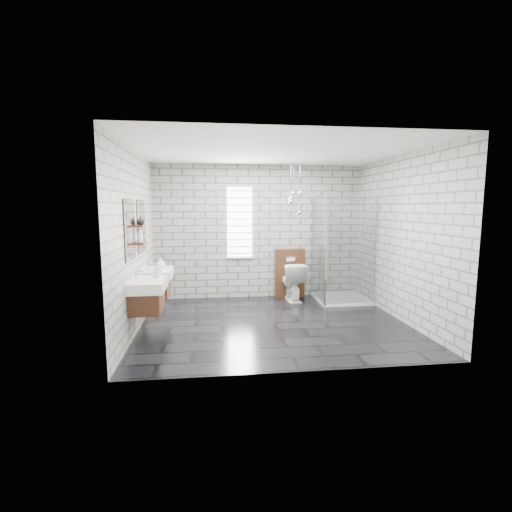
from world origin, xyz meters
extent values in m
cube|color=black|center=(0.00, 0.00, -0.01)|extent=(4.20, 3.60, 0.02)
cube|color=white|center=(0.00, 0.00, 2.71)|extent=(4.20, 3.60, 0.02)
cube|color=#A3A39D|center=(0.00, 1.81, 1.35)|extent=(4.20, 0.02, 2.70)
cube|color=#A3A39D|center=(0.00, -1.81, 1.35)|extent=(4.20, 0.02, 2.70)
cube|color=#A3A39D|center=(-2.11, 0.00, 1.35)|extent=(0.02, 3.60, 2.70)
cube|color=#A3A39D|center=(2.11, 0.00, 1.35)|extent=(0.02, 3.60, 2.70)
cube|color=#492816|center=(-1.89, -0.48, 0.55)|extent=(0.42, 0.62, 0.30)
cube|color=silver|center=(-1.69, -0.48, 0.58)|extent=(0.02, 0.35, 0.01)
cube|color=white|center=(-1.87, -0.48, 0.77)|extent=(0.47, 0.70, 0.15)
cylinder|color=silver|center=(-2.02, -0.48, 0.91)|extent=(0.04, 0.04, 0.12)
cylinder|color=silver|center=(-1.97, -0.48, 0.96)|extent=(0.10, 0.02, 0.02)
cube|color=white|center=(-2.08, -0.48, 1.55)|extent=(0.03, 0.55, 0.80)
cube|color=#492816|center=(-2.09, -0.48, 1.55)|extent=(0.01, 0.59, 0.84)
cube|color=#492816|center=(-1.89, 0.40, 0.55)|extent=(0.42, 0.62, 0.30)
cube|color=silver|center=(-1.69, 0.40, 0.58)|extent=(0.02, 0.35, 0.01)
cube|color=white|center=(-1.87, 0.40, 0.77)|extent=(0.47, 0.70, 0.15)
cylinder|color=silver|center=(-2.02, 0.40, 0.91)|extent=(0.04, 0.04, 0.12)
cylinder|color=silver|center=(-1.97, 0.40, 0.96)|extent=(0.10, 0.02, 0.02)
cube|color=white|center=(-2.08, 0.40, 1.55)|extent=(0.03, 0.55, 0.80)
cube|color=#492816|center=(-2.09, 0.40, 1.55)|extent=(0.01, 0.59, 0.84)
cube|color=#492816|center=(-2.03, -0.05, 1.32)|extent=(0.14, 0.30, 0.03)
cube|color=#492816|center=(-2.03, -0.05, 1.58)|extent=(0.14, 0.30, 0.03)
cube|color=white|center=(-0.40, 1.79, 1.55)|extent=(0.50, 0.02, 1.40)
cube|color=silver|center=(-0.40, 1.77, 2.27)|extent=(0.56, 0.04, 0.04)
cube|color=silver|center=(-0.40, 1.77, 0.83)|extent=(0.56, 0.04, 0.04)
cube|color=silver|center=(-0.40, 1.77, 0.92)|extent=(0.48, 0.01, 0.02)
cube|color=silver|center=(-0.40, 1.77, 1.06)|extent=(0.48, 0.01, 0.02)
cube|color=silver|center=(-0.40, 1.77, 1.20)|extent=(0.48, 0.01, 0.02)
cube|color=silver|center=(-0.40, 1.77, 1.34)|extent=(0.48, 0.01, 0.02)
cube|color=silver|center=(-0.40, 1.77, 1.48)|extent=(0.48, 0.01, 0.02)
cube|color=silver|center=(-0.40, 1.77, 1.62)|extent=(0.48, 0.01, 0.02)
cube|color=silver|center=(-0.40, 1.77, 1.76)|extent=(0.48, 0.01, 0.02)
cube|color=silver|center=(-0.40, 1.77, 1.90)|extent=(0.48, 0.01, 0.02)
cube|color=silver|center=(-0.40, 1.77, 2.04)|extent=(0.48, 0.01, 0.03)
cube|color=silver|center=(-0.40, 1.77, 2.18)|extent=(0.48, 0.01, 0.03)
cube|color=#492816|center=(0.63, 1.70, 0.50)|extent=(0.60, 0.20, 1.00)
cube|color=silver|center=(0.63, 1.60, 0.80)|extent=(0.18, 0.01, 0.12)
cube|color=white|center=(1.60, 1.30, 0.03)|extent=(1.00, 1.00, 0.06)
cube|color=silver|center=(1.60, 0.81, 1.03)|extent=(1.00, 0.01, 2.00)
cube|color=silver|center=(1.11, 1.30, 1.03)|extent=(0.01, 1.00, 2.00)
cube|color=silver|center=(1.11, 0.81, 1.03)|extent=(0.03, 0.03, 2.00)
cube|color=silver|center=(2.08, 0.81, 1.03)|extent=(0.03, 0.03, 2.00)
cylinder|color=silver|center=(2.04, 1.50, 1.10)|extent=(0.02, 0.02, 1.80)
cylinder|color=silver|center=(1.96, 1.50, 2.02)|extent=(0.14, 0.14, 0.02)
sphere|color=silver|center=(0.54, 1.27, 1.96)|extent=(0.09, 0.09, 0.09)
cylinder|color=silver|center=(0.54, 1.27, 2.35)|extent=(0.01, 0.01, 0.69)
sphere|color=silver|center=(0.71, 1.31, 1.75)|extent=(0.09, 0.09, 0.09)
cylinder|color=silver|center=(0.71, 1.31, 2.25)|extent=(0.01, 0.01, 0.90)
sphere|color=silver|center=(0.63, 1.46, 2.13)|extent=(0.09, 0.09, 0.09)
cylinder|color=silver|center=(0.63, 1.46, 2.44)|extent=(0.01, 0.01, 0.52)
sphere|color=silver|center=(0.56, 1.40, 2.02)|extent=(0.09, 0.09, 0.09)
cylinder|color=silver|center=(0.56, 1.40, 2.38)|extent=(0.01, 0.01, 0.64)
sphere|color=silver|center=(0.75, 1.39, 2.13)|extent=(0.09, 0.09, 0.09)
cylinder|color=silver|center=(0.75, 1.39, 2.44)|extent=(0.01, 0.01, 0.52)
imported|color=white|center=(0.63, 1.45, 0.38)|extent=(0.45, 0.76, 0.76)
imported|color=#B2B2B2|center=(-1.75, -0.31, 0.95)|extent=(0.12, 0.12, 0.20)
imported|color=#B2B2B2|center=(-1.82, 0.51, 0.94)|extent=(0.16, 0.16, 0.18)
imported|color=#B2B2B2|center=(-2.02, -0.11, 1.45)|extent=(0.11, 0.11, 0.23)
imported|color=#B2B2B2|center=(-2.02, 0.00, 1.66)|extent=(0.15, 0.15, 0.13)
camera|label=1|loc=(-0.99, -5.71, 1.86)|focal=26.00mm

